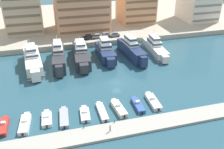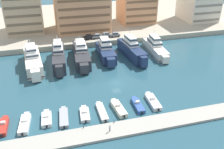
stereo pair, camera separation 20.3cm
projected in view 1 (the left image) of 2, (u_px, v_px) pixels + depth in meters
ground_plane at (116, 83)px, 70.47m from camera, size 400.00×400.00×0.00m
quay_promenade at (81, 20)px, 124.43m from camera, size 180.00×70.00×1.97m
pier_dock at (142, 125)px, 53.79m from camera, size 120.00×4.79×0.57m
yacht_ivory_far_left at (33, 60)px, 78.61m from camera, size 6.30×21.86×8.42m
yacht_charcoal_left at (59, 56)px, 80.61m from camera, size 5.03×20.47×8.92m
yacht_charcoal_mid_left at (81, 54)px, 83.33m from camera, size 6.15×21.86×7.93m
yacht_navy_center_left at (106, 51)px, 85.17m from camera, size 5.26×17.58×8.38m
yacht_navy_center at (131, 50)px, 85.56m from camera, size 5.36×19.86×8.84m
yacht_ivory_center_right at (155, 47)px, 89.24m from camera, size 5.23×19.94×7.62m
motorboat_red_far_left at (4, 126)px, 53.19m from camera, size 1.87×6.69×1.50m
motorboat_white_left at (25, 124)px, 53.92m from camera, size 2.67×7.58×1.38m
motorboat_white_mid_left at (47, 119)px, 55.50m from camera, size 2.31×6.20×1.31m
motorboat_grey_center_left at (64, 117)px, 56.14m from camera, size 2.40×7.80×0.82m
motorboat_white_center at (85, 114)px, 57.14m from camera, size 2.49×6.25×1.21m
motorboat_white_center_right at (102, 112)px, 57.98m from camera, size 1.67×7.78×0.85m
motorboat_cream_mid_right at (119, 108)px, 58.89m from camera, size 2.52×7.47×1.64m
motorboat_blue_right at (138, 105)px, 60.22m from camera, size 1.98×6.95×1.49m
motorboat_white_far_right at (153, 101)px, 61.56m from camera, size 2.45×7.89×1.57m
car_black_far_left at (88, 37)px, 96.41m from camera, size 4.20×2.14×1.80m
car_grey_left at (97, 36)px, 97.30m from camera, size 4.20×2.12×1.80m
car_grey_mid_left at (105, 35)px, 98.80m from camera, size 4.13×1.99×1.80m
car_grey_center_left at (115, 34)px, 99.06m from camera, size 4.12×1.96×1.80m
apartment_block_left at (22, 3)px, 100.73m from camera, size 14.62×15.63×25.21m
apartment_block_mid_left at (81, 7)px, 104.21m from camera, size 22.34×17.56×20.71m
apartment_block_center_left at (136, 5)px, 115.40m from camera, size 15.64×14.93×17.46m
pedestrian_near_edge at (110, 127)px, 51.23m from camera, size 0.54×0.45×1.68m
bollard_west at (84, 127)px, 52.45m from camera, size 0.20×0.20×0.61m
bollard_west_mid at (114, 121)px, 54.03m from camera, size 0.20×0.20×0.61m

